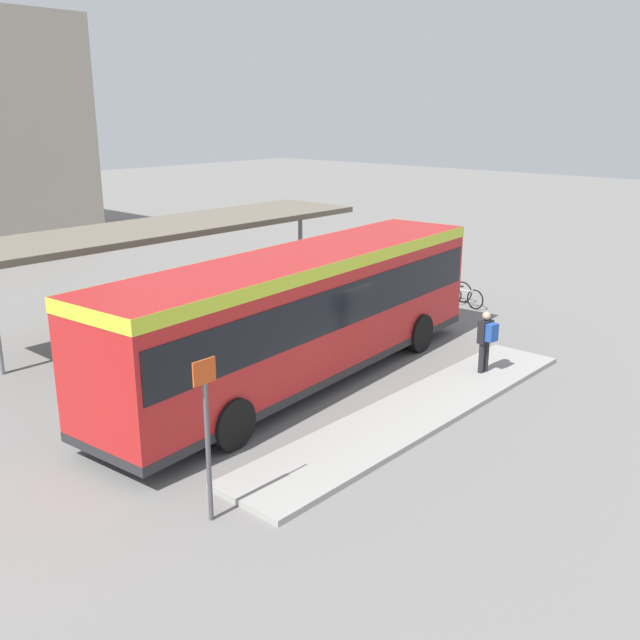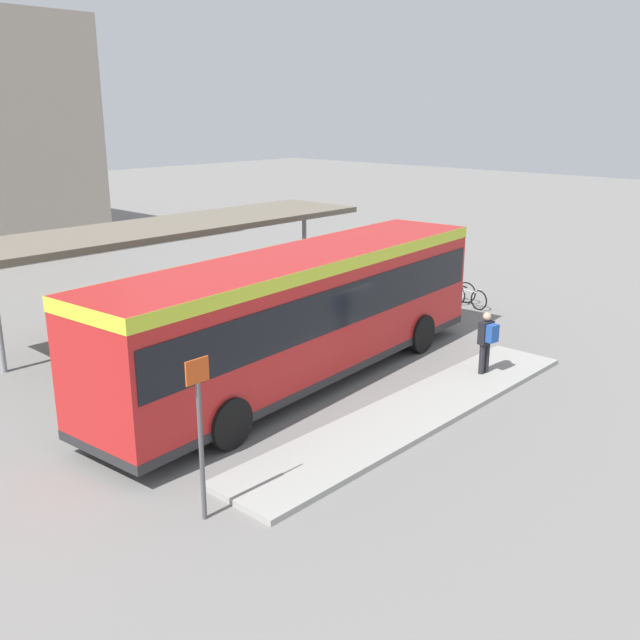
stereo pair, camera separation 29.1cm
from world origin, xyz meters
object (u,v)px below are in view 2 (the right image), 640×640
at_px(bicycle_white, 468,297).
at_px(bicycle_red, 408,285).
at_px(city_bus, 303,308).
at_px(bicycle_orange, 452,290).
at_px(bicycle_yellow, 429,288).
at_px(potted_planter_near_shelter, 105,355).
at_px(platform_sign, 200,432).
at_px(pedestrian_waiting, 487,339).

height_order(bicycle_white, bicycle_red, same).
distance_m(city_bus, bicycle_orange, 9.37).
bearing_deg(city_bus, bicycle_yellow, 10.23).
bearing_deg(potted_planter_near_shelter, city_bus, -46.91).
relative_size(potted_planter_near_shelter, platform_sign, 0.48).
bearing_deg(bicycle_orange, platform_sign, 101.32).
bearing_deg(potted_planter_near_shelter, bicycle_red, -1.64).
height_order(pedestrian_waiting, bicycle_red, pedestrian_waiting).
bearing_deg(bicycle_yellow, platform_sign, 120.10).
bearing_deg(bicycle_yellow, bicycle_red, 18.77).
bearing_deg(potted_planter_near_shelter, platform_sign, -108.54).
distance_m(city_bus, bicycle_white, 8.94).
xyz_separation_m(bicycle_orange, bicycle_yellow, (-0.19, 0.85, -0.04)).
xyz_separation_m(bicycle_red, potted_planter_near_shelter, (-12.14, 0.35, 0.33)).
height_order(bicycle_yellow, potted_planter_near_shelter, potted_planter_near_shelter).
bearing_deg(platform_sign, city_bus, 29.19).
relative_size(bicycle_white, platform_sign, 0.57).
xyz_separation_m(city_bus, bicycle_yellow, (8.93, 2.38, -1.53)).
xyz_separation_m(city_bus, bicycle_white, (8.78, 0.69, -1.53)).
bearing_deg(potted_planter_near_shelter, bicycle_yellow, -5.54).
xyz_separation_m(city_bus, potted_planter_near_shelter, (-3.34, 3.57, -1.20)).
height_order(pedestrian_waiting, bicycle_white, pedestrian_waiting).
relative_size(bicycle_white, bicycle_orange, 0.90).
relative_size(bicycle_white, bicycle_red, 0.99).
distance_m(bicycle_red, platform_sign, 15.77).
xyz_separation_m(potted_planter_near_shelter, platform_sign, (-2.25, -6.70, 0.87)).
relative_size(pedestrian_waiting, bicycle_orange, 0.89).
height_order(city_bus, pedestrian_waiting, city_bus).
height_order(city_bus, bicycle_white, city_bus).
bearing_deg(bicycle_orange, bicycle_white, 151.80).
distance_m(city_bus, bicycle_yellow, 9.37).
height_order(bicycle_orange, potted_planter_near_shelter, potted_planter_near_shelter).
relative_size(bicycle_white, potted_planter_near_shelter, 1.20).
bearing_deg(pedestrian_waiting, bicycle_white, -46.17).
distance_m(city_bus, bicycle_red, 9.49).
bearing_deg(platform_sign, bicycle_white, 14.86).
height_order(city_bus, bicycle_orange, city_bus).
distance_m(pedestrian_waiting, bicycle_white, 6.79).
bearing_deg(platform_sign, bicycle_yellow, 20.76).
relative_size(bicycle_white, bicycle_yellow, 1.01).
bearing_deg(bicycle_white, bicycle_yellow, -176.70).
height_order(bicycle_orange, platform_sign, platform_sign).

